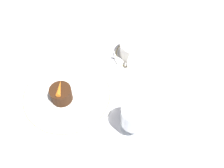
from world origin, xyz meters
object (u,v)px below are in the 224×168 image
dinner_plate (67,96)px  dessert_cake (61,94)px  fork (46,158)px  coffee_cup (134,49)px  wine_glass (135,117)px

dinner_plate → dessert_cake: dessert_cake is taller
fork → coffee_cup: bearing=165.0°
wine_glass → fork: size_ratio=0.61×
coffee_cup → dessert_cake: coffee_cup is taller
wine_glass → fork: (0.16, -0.19, -0.06)m
dinner_plate → coffee_cup: 0.26m
fork → dessert_cake: bearing=-168.7°
coffee_cup → wine_glass: bearing=16.5°
fork → wine_glass: bearing=130.0°
dessert_cake → dinner_plate: bearing=154.8°
dinner_plate → wine_glass: 0.22m
wine_glass → dessert_cake: wine_glass is taller
coffee_cup → dessert_cake: bearing=-31.4°
coffee_cup → fork: bearing=-15.0°
fork → dessert_cake: dessert_cake is taller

